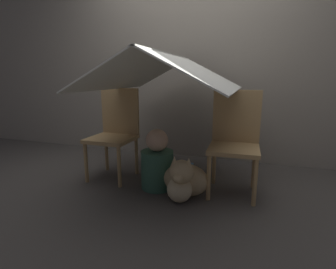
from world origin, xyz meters
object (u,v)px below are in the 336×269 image
dog (185,178)px  person_front (157,163)px  chair_right (235,138)px  chair_left (115,130)px

dog → person_front: bearing=157.0°
person_front → dog: size_ratio=1.40×
person_front → chair_right: bearing=13.8°
chair_left → dog: bearing=-18.7°
chair_left → person_front: size_ratio=1.62×
chair_left → chair_right: bearing=1.0°
chair_left → dog: size_ratio=2.26×
person_front → dog: 0.33m
person_front → dog: person_front is taller
chair_right → dog: bearing=-143.9°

